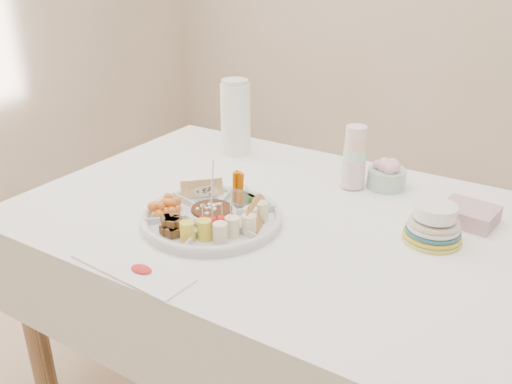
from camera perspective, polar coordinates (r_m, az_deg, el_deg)
The scene contains 15 objects.
dining_table at distance 1.75m, azimuth 3.04°, elevation -13.40°, with size 1.52×1.02×0.76m, color white.
party_tray at distance 1.49m, azimuth -4.66°, elevation -2.47°, with size 0.38×0.38×0.04m, color white.
bean_dip at distance 1.49m, azimuth -4.67°, elevation -2.22°, with size 0.11×0.11×0.04m, color black.
tortillas at distance 1.44m, azimuth 0.15°, elevation -2.39°, with size 0.09×0.09×0.06m, color #B1894A, non-canonical shape.
carrot_cucumber at distance 1.55m, azimuth -0.98°, elevation 0.39°, with size 0.11×0.11×0.10m, color #CC5F00, non-canonical shape.
pita_raisins at distance 1.60m, azimuth -5.43°, elevation 0.28°, with size 0.10×0.10×0.06m, color tan, non-canonical shape.
cherries at distance 1.53m, azimuth -9.23°, elevation -1.37°, with size 0.11×0.11×0.05m, color #C76B36, non-canonical shape.
granola_chunks at distance 1.42m, azimuth -8.77°, elevation -3.61°, with size 0.11×0.11×0.05m, color #522D18, non-canonical shape.
banana_tomato at distance 1.36m, azimuth -3.84°, elevation -3.53°, with size 0.12×0.12×0.10m, color #FBEB84, non-canonical shape.
cup_stack at distance 1.70m, azimuth 10.32°, elevation 3.59°, with size 0.07×0.07×0.20m, color #B6BEB2.
thermos at distance 1.95m, azimuth -2.17°, elevation 7.93°, with size 0.11×0.11×0.28m, color white.
flower_bowl at distance 1.74m, azimuth 13.61°, elevation 1.85°, with size 0.12×0.12×0.09m, color silver.
napkin_stack at distance 1.60m, azimuth 21.49°, elevation -2.21°, with size 0.14×0.12×0.05m, color #C3979B.
plate_stack at distance 1.46m, azimuth 18.21°, elevation -3.21°, with size 0.15×0.15×0.10m, color yellow.
placemat at distance 1.32m, azimuth -12.91°, elevation -7.78°, with size 0.32×0.11×0.01m, color white.
Camera 1 is at (0.66, -1.22, 1.45)m, focal length 38.00 mm.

